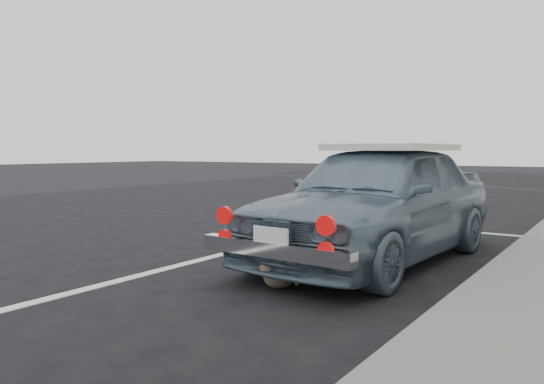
{
  "coord_description": "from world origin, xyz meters",
  "views": [
    {
      "loc": [
        2.82,
        -1.24,
        1.16
      ],
      "look_at": [
        -0.1,
        3.08,
        0.75
      ],
      "focal_mm": 35.0,
      "sensor_mm": 36.0,
      "label": 1
    }
  ],
  "objects": [
    {
      "name": "cat",
      "position": [
        0.41,
        2.44,
        0.13
      ],
      "size": [
        0.29,
        0.54,
        0.29
      ],
      "rotation": [
        0.0,
        0.0,
        -0.15
      ],
      "color": "#685C4F",
      "rests_on": "ground"
    },
    {
      "name": "retro_coupe",
      "position": [
        0.63,
        3.98,
        0.64
      ],
      "size": [
        1.69,
        3.79,
        1.26
      ],
      "rotation": [
        0.0,
        0.0,
        -0.05
      ],
      "color": "slate",
      "rests_on": "ground"
    },
    {
      "name": "pline_side",
      "position": [
        -0.9,
        3.0,
        0.0
      ],
      "size": [
        0.12,
        7.0,
        0.01
      ],
      "primitive_type": "cube",
      "color": "silver",
      "rests_on": "ground"
    },
    {
      "name": "pline_front",
      "position": [
        0.5,
        6.5,
        0.0
      ],
      "size": [
        3.0,
        0.12,
        0.01
      ],
      "primitive_type": "cube",
      "color": "silver",
      "rests_on": "ground"
    }
  ]
}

